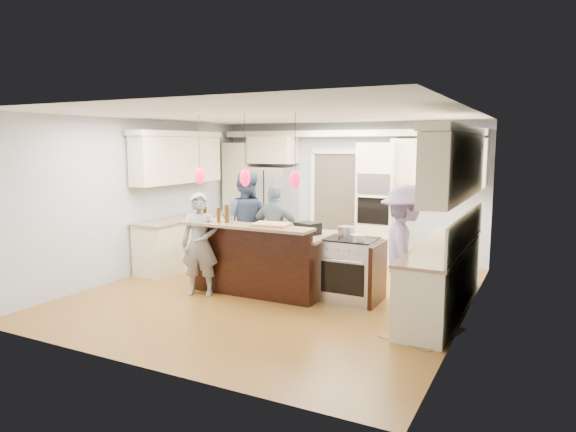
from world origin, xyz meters
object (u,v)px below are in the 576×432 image
refrigerator (272,210)px  island_range (353,270)px  kitchen_island (266,259)px  person_bar_end (200,244)px  person_far_left (245,223)px

refrigerator → island_range: refrigerator is taller
kitchen_island → person_bar_end: person_bar_end is taller
kitchen_island → person_far_left: (-0.86, 0.78, 0.41)m
refrigerator → person_bar_end: refrigerator is taller
island_range → person_bar_end: person_bar_end is taller
refrigerator → kitchen_island: bearing=-63.1°
person_bar_end → person_far_left: person_far_left is taller
person_bar_end → refrigerator: bearing=79.3°
island_range → kitchen_island: bearing=-176.9°
island_range → person_far_left: (-2.26, 0.70, 0.44)m
refrigerator → kitchen_island: 2.91m
refrigerator → person_far_left: same height
refrigerator → island_range: 3.71m
kitchen_island → person_far_left: bearing=137.7°
kitchen_island → person_bar_end: 1.06m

